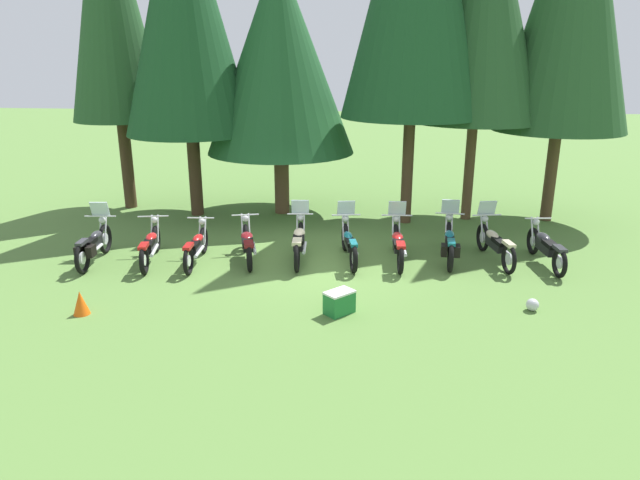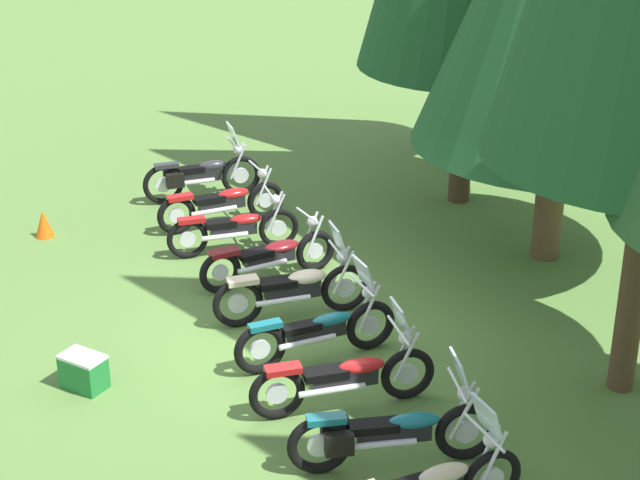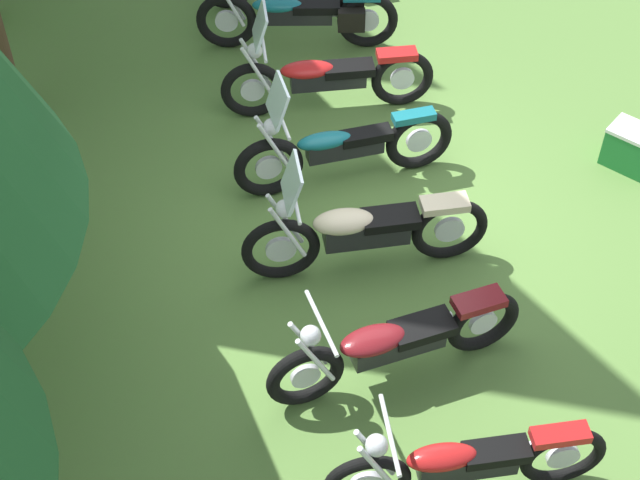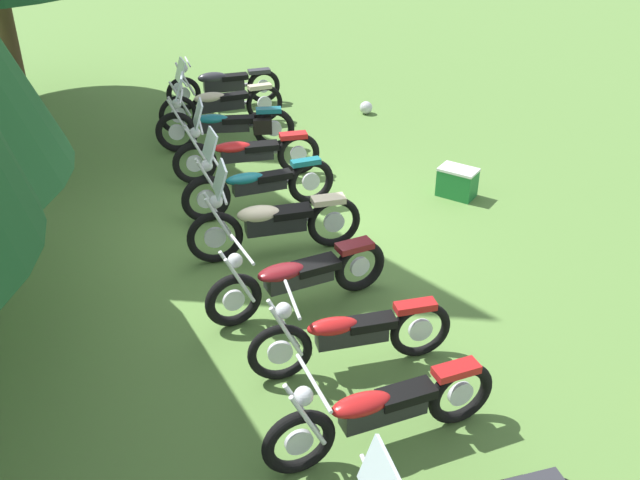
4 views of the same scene
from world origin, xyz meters
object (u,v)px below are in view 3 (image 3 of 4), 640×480
motorcycle_2 (465,463)px  picnic_cooler (634,149)px  motorcycle_3 (395,342)px  motorcycle_7 (300,14)px  motorcycle_5 (342,147)px  motorcycle_6 (325,77)px  motorcycle_4 (363,231)px

motorcycle_2 → picnic_cooler: bearing=-128.3°
motorcycle_3 → motorcycle_7: 4.97m
motorcycle_3 → motorcycle_5: (2.49, 0.22, 0.03)m
motorcycle_5 → motorcycle_3: bearing=84.1°
motorcycle_2 → motorcycle_5: (3.67, 0.58, 0.02)m
motorcycle_6 → motorcycle_4: bearing=90.7°
motorcycle_2 → motorcycle_5: bearing=-85.0°
motorcycle_2 → motorcycle_4: (2.44, 0.50, 0.06)m
motorcycle_5 → picnic_cooler: size_ratio=3.48×
motorcycle_6 → picnic_cooler: (-1.20, -3.15, -0.22)m
motorcycle_3 → motorcycle_6: (3.69, 0.29, 0.03)m
motorcycle_2 → motorcycle_4: motorcycle_4 is taller
motorcycle_4 → motorcycle_6: (2.42, 0.15, -0.03)m
motorcycle_5 → motorcycle_2: bearing=88.2°
motorcycle_3 → motorcycle_5: motorcycle_5 is taller
motorcycle_7 → picnic_cooler: 4.16m
motorcycle_2 → motorcycle_3: (1.18, 0.37, -0.00)m
motorcycle_4 → motorcycle_2: bearing=96.9°
motorcycle_3 → motorcycle_4: 1.27m
motorcycle_3 → motorcycle_4: size_ratio=0.96×
motorcycle_4 → motorcycle_5: (1.23, 0.08, -0.04)m
motorcycle_3 → motorcycle_6: motorcycle_6 is taller
motorcycle_6 → picnic_cooler: 3.38m
motorcycle_3 → motorcycle_7: bearing=-100.1°
motorcycle_2 → picnic_cooler: motorcycle_2 is taller
motorcycle_5 → picnic_cooler: bearing=169.0°
motorcycle_4 → motorcycle_7: bearing=-89.2°
motorcycle_2 → motorcycle_3: bearing=-76.7°
motorcycle_5 → motorcycle_6: bearing=-97.4°
motorcycle_4 → motorcycle_7: (3.68, 0.36, -0.03)m
motorcycle_4 → picnic_cooler: (1.22, -3.00, -0.25)m
motorcycle_7 → picnic_cooler: motorcycle_7 is taller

